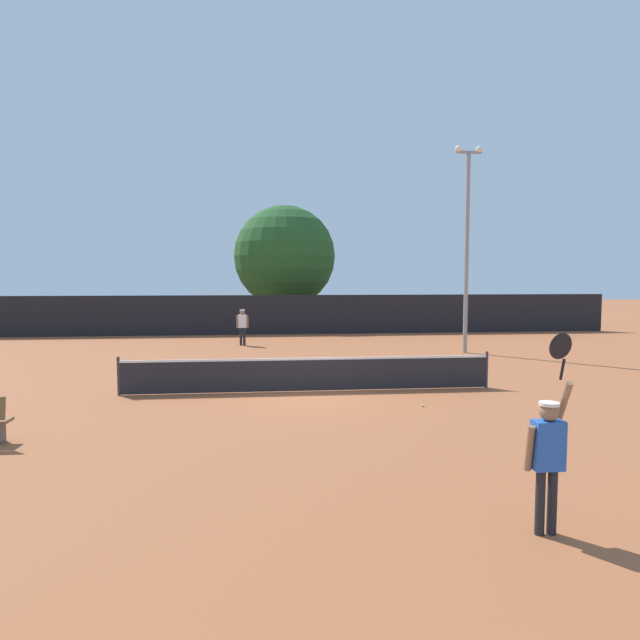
# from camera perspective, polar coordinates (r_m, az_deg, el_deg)

# --- Properties ---
(ground_plane) EXTENTS (120.00, 120.00, 0.00)m
(ground_plane) POSITION_cam_1_polar(r_m,az_deg,el_deg) (16.02, -1.13, -7.27)
(ground_plane) COLOR #9E5633
(tennis_net) EXTENTS (10.55, 0.08, 1.07)m
(tennis_net) POSITION_cam_1_polar(r_m,az_deg,el_deg) (15.93, -1.13, -5.47)
(tennis_net) COLOR #232328
(tennis_net) RESTS_ON ground
(perimeter_fence) EXTENTS (37.99, 0.12, 2.22)m
(perimeter_fence) POSITION_cam_1_polar(r_m,az_deg,el_deg) (31.70, -3.59, 0.55)
(perimeter_fence) COLOR black
(perimeter_fence) RESTS_ON ground
(player_serving) EXTENTS (0.68, 0.40, 2.54)m
(player_serving) POSITION_cam_1_polar(r_m,az_deg,el_deg) (7.73, 22.22, -11.87)
(player_serving) COLOR blue
(player_serving) RESTS_ON ground
(player_receiving) EXTENTS (0.57, 0.25, 1.70)m
(player_receiving) POSITION_cam_1_polar(r_m,az_deg,el_deg) (26.73, -7.90, -0.35)
(player_receiving) COLOR white
(player_receiving) RESTS_ON ground
(tennis_ball) EXTENTS (0.07, 0.07, 0.07)m
(tennis_ball) POSITION_cam_1_polar(r_m,az_deg,el_deg) (14.36, 10.40, -8.58)
(tennis_ball) COLOR #CCE033
(tennis_ball) RESTS_ON ground
(light_pole) EXTENTS (1.18, 0.28, 8.71)m
(light_pole) POSITION_cam_1_polar(r_m,az_deg,el_deg) (24.66, 14.74, 8.18)
(light_pole) COLOR gray
(light_pole) RESTS_ON ground
(large_tree) EXTENTS (6.60, 6.60, 7.88)m
(large_tree) POSITION_cam_1_polar(r_m,az_deg,el_deg) (36.77, -3.61, 6.47)
(large_tree) COLOR brown
(large_tree) RESTS_ON ground
(parked_car_near) EXTENTS (2.42, 4.41, 1.69)m
(parked_car_near) POSITION_cam_1_polar(r_m,az_deg,el_deg) (38.72, -9.13, 0.70)
(parked_car_near) COLOR black
(parked_car_near) RESTS_ON ground
(parked_car_mid) EXTENTS (1.94, 4.22, 1.69)m
(parked_car_mid) POSITION_cam_1_polar(r_m,az_deg,el_deg) (39.79, 5.47, 0.84)
(parked_car_mid) COLOR white
(parked_car_mid) RESTS_ON ground
(parked_car_far) EXTENTS (2.43, 4.41, 1.69)m
(parked_car_far) POSITION_cam_1_polar(r_m,az_deg,el_deg) (41.64, 10.19, 0.95)
(parked_car_far) COLOR navy
(parked_car_far) RESTS_ON ground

